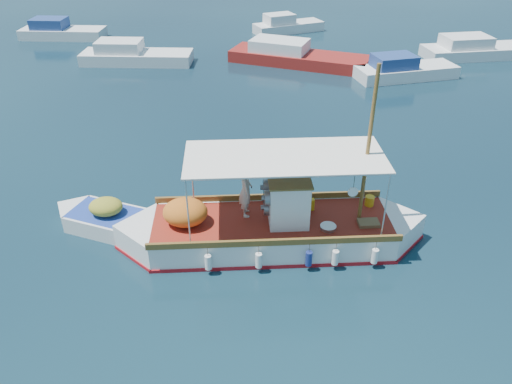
{
  "coord_description": "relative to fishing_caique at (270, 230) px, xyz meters",
  "views": [
    {
      "loc": [
        -0.39,
        -14.97,
        10.87
      ],
      "look_at": [
        -0.84,
        0.0,
        1.66
      ],
      "focal_mm": 35.0,
      "sensor_mm": 36.0,
      "label": 1
    }
  ],
  "objects": [
    {
      "name": "bg_boat_e",
      "position": [
        15.13,
        23.13,
        -0.1
      ],
      "size": [
        8.69,
        4.1,
        1.8
      ],
      "rotation": [
        0.0,
        0.0,
        0.19
      ],
      "color": "silver",
      "rests_on": "ground"
    },
    {
      "name": "bg_boat_n",
      "position": [
        1.63,
        21.1,
        -0.1
      ],
      "size": [
        10.19,
        5.89,
        1.8
      ],
      "rotation": [
        0.0,
        0.0,
        -0.34
      ],
      "color": "maroon",
      "rests_on": "ground"
    },
    {
      "name": "dinghy",
      "position": [
        -5.31,
        0.52,
        -0.29
      ],
      "size": [
        5.63,
        2.97,
        1.45
      ],
      "rotation": [
        0.0,
        0.0,
        -0.33
      ],
      "color": "white",
      "rests_on": "ground"
    },
    {
      "name": "ground",
      "position": [
        0.34,
        0.77,
        -0.59
      ],
      "size": [
        160.0,
        160.0,
        0.0
      ],
      "primitive_type": "plane",
      "color": "black",
      "rests_on": "ground"
    },
    {
      "name": "fishing_caique",
      "position": [
        0.0,
        0.0,
        0.0
      ],
      "size": [
        10.89,
        3.63,
        6.67
      ],
      "rotation": [
        0.0,
        0.0,
        0.09
      ],
      "color": "white",
      "rests_on": "ground"
    },
    {
      "name": "bg_boat_nw",
      "position": [
        -9.88,
        20.92,
        -0.1
      ],
      "size": [
        7.8,
        2.46,
        1.8
      ],
      "rotation": [
        0.0,
        0.0,
        -0.01
      ],
      "color": "silver",
      "rests_on": "ground"
    },
    {
      "name": "bg_boat_far_w",
      "position": [
        -17.61,
        27.59,
        -0.1
      ],
      "size": [
        6.84,
        2.45,
        1.8
      ],
      "rotation": [
        0.0,
        0.0,
        -0.02
      ],
      "color": "silver",
      "rests_on": "ground"
    },
    {
      "name": "bg_boat_ne",
      "position": [
        8.66,
        18.14,
        -0.1
      ],
      "size": [
        6.97,
        3.95,
        1.8
      ],
      "rotation": [
        0.0,
        0.0,
        0.28
      ],
      "color": "silver",
      "rests_on": "ground"
    },
    {
      "name": "bg_boat_far_n",
      "position": [
        1.25,
        30.09,
        -0.1
      ],
      "size": [
        6.28,
        4.38,
        1.8
      ],
      "rotation": [
        0.0,
        0.0,
        0.44
      ],
      "color": "silver",
      "rests_on": "ground"
    }
  ]
}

